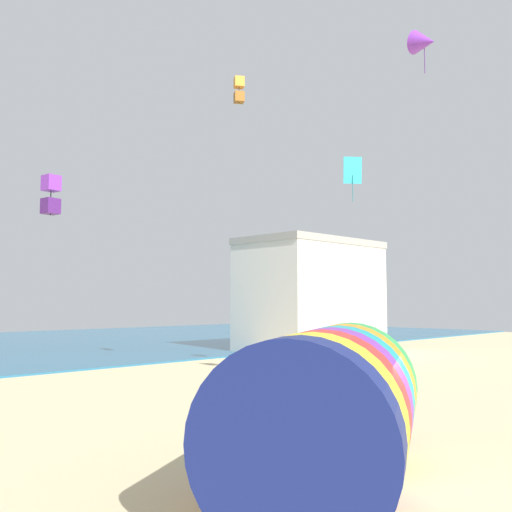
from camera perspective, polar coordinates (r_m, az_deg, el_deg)
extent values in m
plane|color=#CCBA8C|center=(12.56, 13.02, -21.40)|extent=(120.00, 120.00, 0.00)
cylinder|color=navy|center=(8.77, 3.96, -18.33)|extent=(2.31, 3.21, 3.14)
cylinder|color=yellow|center=(9.66, 5.29, -17.03)|extent=(2.31, 3.21, 3.14)
cylinder|color=red|center=(10.56, 6.39, -15.95)|extent=(2.31, 3.21, 3.14)
cylinder|color=purple|center=(11.47, 7.30, -15.03)|extent=(2.31, 3.21, 3.14)
cylinder|color=teal|center=(12.38, 8.07, -14.24)|extent=(2.31, 3.21, 3.14)
cylinder|color=orange|center=(13.30, 8.74, -13.56)|extent=(2.31, 3.21, 3.14)
cylinder|color=green|center=(14.21, 9.31, -12.96)|extent=(2.31, 3.21, 3.14)
cylinder|color=black|center=(14.69, 9.58, -12.68)|extent=(1.41, 2.58, 2.89)
cylinder|color=#726651|center=(16.27, 11.28, -15.91)|extent=(0.24, 0.24, 0.87)
cube|color=white|center=(16.14, 11.24, -13.25)|extent=(0.42, 0.36, 0.66)
sphere|color=#9E7051|center=(16.07, 11.21, -11.61)|extent=(0.24, 0.24, 0.24)
cone|color=purple|center=(25.59, 16.47, 19.84)|extent=(1.02, 1.25, 1.21)
cylinder|color=#4C1E6B|center=(25.28, 16.51, 18.21)|extent=(0.03, 0.03, 1.05)
cube|color=purple|center=(14.65, -19.80, 6.86)|extent=(0.39, 0.39, 0.37)
cube|color=#4C1E6B|center=(14.55, -19.86, 4.70)|extent=(0.39, 0.39, 0.37)
cylinder|color=black|center=(14.60, -19.83, 5.78)|extent=(0.02, 0.02, 1.00)
cube|color=#2DB2C6|center=(24.63, 9.63, 8.46)|extent=(0.67, 0.60, 1.13)
cylinder|color=#1B6B77|center=(24.47, 9.65, 6.68)|extent=(0.03, 0.03, 1.13)
cube|color=orange|center=(29.66, -1.71, 16.96)|extent=(0.66, 0.66, 0.51)
cube|color=#8F4F12|center=(29.38, -1.71, 15.57)|extent=(0.66, 0.66, 0.51)
cylinder|color=black|center=(29.52, -1.71, 16.27)|extent=(0.02, 0.02, 1.36)
cube|color=silver|center=(43.05, 5.52, -4.25)|extent=(10.45, 6.48, 7.77)
cube|color=gray|center=(43.27, 5.48, 1.24)|extent=(10.66, 6.61, 0.50)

